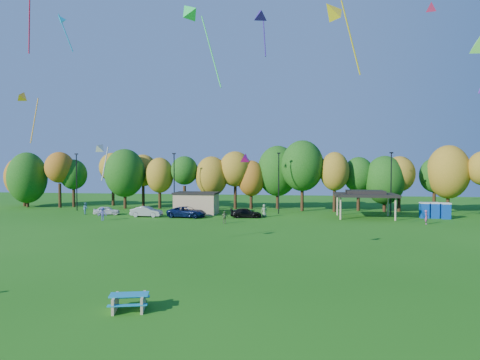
# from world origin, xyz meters

# --- Properties ---
(ground) EXTENTS (160.00, 160.00, 0.00)m
(ground) POSITION_xyz_m (0.00, 0.00, 0.00)
(ground) COLOR #19600F
(ground) RESTS_ON ground
(tree_line) EXTENTS (93.57, 10.55, 11.15)m
(tree_line) POSITION_xyz_m (-1.03, 45.51, 5.91)
(tree_line) COLOR black
(tree_line) RESTS_ON ground
(lamp_posts) EXTENTS (64.50, 0.25, 9.09)m
(lamp_posts) POSITION_xyz_m (2.00, 40.00, 4.90)
(lamp_posts) COLOR black
(lamp_posts) RESTS_ON ground
(utility_building) EXTENTS (6.30, 4.30, 3.25)m
(utility_building) POSITION_xyz_m (-10.00, 38.00, 1.64)
(utility_building) COLOR tan
(utility_building) RESTS_ON ground
(pavilion) EXTENTS (8.20, 6.20, 3.77)m
(pavilion) POSITION_xyz_m (14.00, 37.00, 3.23)
(pavilion) COLOR tan
(pavilion) RESTS_ON ground
(porta_potties) EXTENTS (3.75, 1.65, 2.18)m
(porta_potties) POSITION_xyz_m (23.26, 37.64, 1.10)
(porta_potties) COLOR #0C3EA0
(porta_potties) RESTS_ON ground
(picnic_table) EXTENTS (2.23, 2.00, 0.82)m
(picnic_table) POSITION_xyz_m (-3.14, -3.27, 0.48)
(picnic_table) COLOR tan
(picnic_table) RESTS_ON ground
(car_a) EXTENTS (3.98, 2.45, 1.26)m
(car_a) POSITION_xyz_m (-22.66, 35.12, 0.63)
(car_a) COLOR white
(car_a) RESTS_ON ground
(car_b) EXTENTS (4.40, 1.56, 1.45)m
(car_b) POSITION_xyz_m (-16.12, 33.77, 0.72)
(car_b) COLOR #A5A4AA
(car_b) RESTS_ON ground
(car_c) EXTENTS (5.57, 2.88, 1.50)m
(car_c) POSITION_xyz_m (-10.34, 33.89, 0.75)
(car_c) COLOR #0B1843
(car_c) RESTS_ON ground
(car_d) EXTENTS (4.49, 2.20, 1.26)m
(car_d) POSITION_xyz_m (-2.21, 34.85, 0.63)
(car_d) COLOR black
(car_d) RESTS_ON ground
(far_person_0) EXTENTS (0.99, 0.69, 1.57)m
(far_person_0) POSITION_xyz_m (-4.10, 28.60, 0.78)
(far_person_0) COLOR #597044
(far_person_0) RESTS_ON ground
(far_person_1) EXTENTS (1.06, 1.06, 1.73)m
(far_person_1) POSITION_xyz_m (-26.14, 35.52, 0.87)
(far_person_1) COLOR teal
(far_person_1) RESTS_ON ground
(far_person_2) EXTENTS (1.02, 0.84, 1.79)m
(far_person_2) POSITION_xyz_m (0.21, 35.98, 0.89)
(far_person_2) COLOR #67875C
(far_person_2) RESTS_ON ground
(far_person_3) EXTENTS (1.19, 0.80, 1.71)m
(far_person_3) POSITION_xyz_m (-20.43, 29.19, 0.86)
(far_person_3) COLOR #424492
(far_person_3) RESTS_ON ground
(far_person_4) EXTENTS (0.58, 0.72, 1.72)m
(far_person_4) POSITION_xyz_m (20.51, 31.50, 0.86)
(far_person_4) COLOR #9B4978
(far_person_4) RESTS_ON ground
(kite_1) EXTENTS (0.89, 1.14, 1.06)m
(kite_1) POSITION_xyz_m (1.15, 8.32, 7.86)
(kite_1) COLOR #D80C87
(kite_2) EXTENTS (0.98, 2.08, 3.36)m
(kite_2) POSITION_xyz_m (-10.77, 9.39, 8.65)
(kite_2) COLOR #B3B3B3
(kite_3) EXTENTS (1.26, 1.46, 1.29)m
(kite_3) POSITION_xyz_m (16.31, 15.86, 20.95)
(kite_3) COLOR #F7296C
(kite_5) EXTENTS (1.74, 2.92, 4.59)m
(kite_5) POSITION_xyz_m (1.60, 15.23, 20.74)
(kite_5) COLOR navy
(kite_6) EXTENTS (4.11, 3.15, 7.50)m
(kite_6) POSITION_xyz_m (-4.20, 12.23, 20.23)
(kite_6) COLOR #1CD548
(kite_11) EXTENTS (2.36, 1.84, 4.28)m
(kite_11) POSITION_xyz_m (-20.15, 19.51, 22.77)
(kite_11) COLOR #0D95CD
(kite_13) EXTENTS (3.10, 2.56, 5.54)m
(kite_13) POSITION_xyz_m (7.38, 7.18, 17.93)
(kite_13) COLOR gold
(kite_15) EXTENTS (1.28, 3.19, 5.34)m
(kite_15) POSITION_xyz_m (-21.56, 15.09, 13.92)
(kite_15) COLOR #FAA41A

